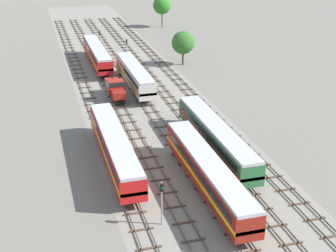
{
  "coord_description": "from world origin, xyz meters",
  "views": [
    {
      "loc": [
        -16.98,
        -28.35,
        27.97
      ],
      "look_at": [
        0.0,
        31.32,
        1.5
      ],
      "focal_mm": 52.25,
      "sensor_mm": 36.0,
      "label": 1
    }
  ],
  "objects": [
    {
      "name": "signal_post_mid",
      "position": [
        2.15,
        70.38,
        3.14
      ],
      "size": [
        0.28,
        0.47,
        4.9
      ],
      "color": "gray",
      "rests_on": "ground"
    },
    {
      "name": "track_far_left",
      "position": [
        -8.58,
        57.0,
        0.14
      ],
      "size": [
        2.4,
        126.0,
        0.29
      ],
      "color": "#47382D",
      "rests_on": "ground"
    },
    {
      "name": "diesel_railcar_centre_left_far",
      "position": [
        0.0,
        52.81,
        2.6
      ],
      "size": [
        2.96,
        20.5,
        3.8
      ],
      "color": "beige",
      "rests_on": "ground"
    },
    {
      "name": "signal_post_nearest",
      "position": [
        -6.44,
        10.9,
        3.07
      ],
      "size": [
        0.28,
        0.47,
        4.77
      ],
      "color": "gray",
      "rests_on": "ground"
    },
    {
      "name": "track_centre_right",
      "position": [
        8.58,
        57.0,
        0.14
      ],
      "size": [
        2.4,
        126.0,
        0.29
      ],
      "color": "#47382D",
      "rests_on": "ground"
    },
    {
      "name": "signal_post_near",
      "position": [
        -2.15,
        79.4,
        3.21
      ],
      "size": [
        0.28,
        0.47,
        5.02
      ],
      "color": "gray",
      "rests_on": "ground"
    },
    {
      "name": "lineside_tree_0",
      "position": [
        12.79,
        65.04,
        4.61
      ],
      "size": [
        4.68,
        4.68,
        6.96
      ],
      "color": "#4C331E",
      "rests_on": "ground"
    },
    {
      "name": "ballast_bed",
      "position": [
        0.0,
        56.0,
        0.0
      ],
      "size": [
        21.17,
        176.0,
        0.01
      ],
      "primitive_type": "cube",
      "color": "gray",
      "rests_on": "ground"
    },
    {
      "name": "lineside_tree_1",
      "position": [
        18.59,
        102.72,
        5.97
      ],
      "size": [
        4.9,
        4.9,
        8.43
      ],
      "color": "#4C331E",
      "rests_on": "ground"
    },
    {
      "name": "passenger_coach_far_left_mid",
      "position": [
        -8.58,
        24.7,
        2.61
      ],
      "size": [
        2.96,
        22.0,
        3.8
      ],
      "color": "red",
      "rests_on": "ground"
    },
    {
      "name": "passenger_coach_centre_near",
      "position": [
        4.29,
        24.26,
        2.61
      ],
      "size": [
        2.96,
        22.0,
        3.8
      ],
      "color": "#286638",
      "rests_on": "ground"
    },
    {
      "name": "passenger_coach_left_farther",
      "position": [
        -4.29,
        69.06,
        2.61
      ],
      "size": [
        2.96,
        22.0,
        3.8
      ],
      "color": "red",
      "rests_on": "ground"
    },
    {
      "name": "ground_plane",
      "position": [
        0.0,
        56.0,
        0.0
      ],
      "size": [
        480.0,
        480.0,
        0.0
      ],
      "primitive_type": "plane",
      "color": "slate"
    },
    {
      "name": "track_left",
      "position": [
        -4.29,
        57.0,
        0.14
      ],
      "size": [
        2.4,
        126.0,
        0.29
      ],
      "color": "#47382D",
      "rests_on": "ground"
    },
    {
      "name": "shunter_loco_left_midfar",
      "position": [
        -4.29,
        48.24,
        2.01
      ],
      "size": [
        2.74,
        8.46,
        3.1
      ],
      "color": "maroon",
      "rests_on": "ground"
    },
    {
      "name": "track_centre",
      "position": [
        4.29,
        57.0,
        0.14
      ],
      "size": [
        2.4,
        126.0,
        0.29
      ],
      "color": "#47382D",
      "rests_on": "ground"
    },
    {
      "name": "passenger_coach_centre_left_nearest",
      "position": [
        0.0,
        15.49,
        2.61
      ],
      "size": [
        2.96,
        22.0,
        3.8
      ],
      "color": "maroon",
      "rests_on": "ground"
    },
    {
      "name": "track_centre_left",
      "position": [
        0.0,
        57.0,
        0.14
      ],
      "size": [
        2.4,
        126.0,
        0.29
      ],
      "color": "#47382D",
      "rests_on": "ground"
    }
  ]
}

